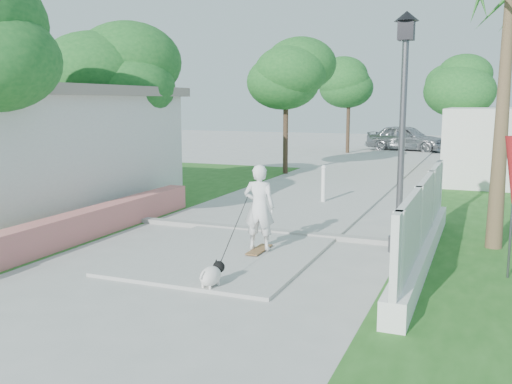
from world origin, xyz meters
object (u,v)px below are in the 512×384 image
at_px(street_lamp, 402,124).
at_px(parked_car, 406,138).
at_px(bollard, 323,183).
at_px(dog, 212,275).
at_px(skateboarder, 245,219).

relative_size(street_lamp, parked_car, 1.01).
bearing_deg(parked_car, street_lamp, -161.25).
xyz_separation_m(bollard, dog, (0.40, -7.80, -0.35)).
bearing_deg(parked_car, bollard, -167.91).
height_order(bollard, dog, bollard).
relative_size(dog, parked_car, 0.14).
relative_size(bollard, dog, 1.74).
bearing_deg(skateboarder, dog, 86.84).
bearing_deg(skateboarder, street_lamp, -152.75).
distance_m(bollard, skateboarder, 6.22).
height_order(street_lamp, parked_car, street_lamp).
distance_m(street_lamp, bollard, 5.56).
bearing_deg(street_lamp, bollard, 120.96).
relative_size(bollard, parked_car, 0.25).
distance_m(skateboarder, dog, 1.69).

